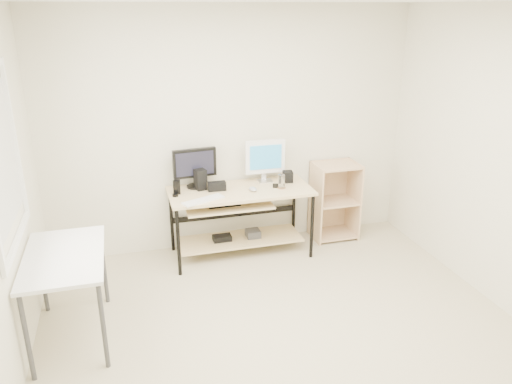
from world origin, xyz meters
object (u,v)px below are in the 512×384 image
at_px(desk, 238,208).
at_px(black_monitor, 195,165).
at_px(side_table, 65,264).
at_px(shelf_unit, 333,200).
at_px(white_imac, 265,158).
at_px(audio_controller, 177,187).

xyz_separation_m(desk, black_monitor, (-0.41, 0.20, 0.45)).
height_order(side_table, shelf_unit, shelf_unit).
bearing_deg(black_monitor, side_table, -140.43).
bearing_deg(side_table, white_imac, 31.64).
distance_m(black_monitor, white_imac, 0.77).
xyz_separation_m(side_table, white_imac, (2.00, 1.23, 0.35)).
bearing_deg(white_imac, shelf_unit, -0.25).
bearing_deg(black_monitor, audio_controller, -151.12).
bearing_deg(shelf_unit, white_imac, 179.00).
bearing_deg(audio_controller, desk, 5.43).
distance_m(desk, side_table, 1.97).
bearing_deg(side_table, black_monitor, 45.47).
xyz_separation_m(desk, white_imac, (0.35, 0.17, 0.48)).
height_order(black_monitor, audio_controller, black_monitor).
height_order(desk, audio_controller, audio_controller).
relative_size(side_table, audio_controller, 6.86).
bearing_deg(side_table, audio_controller, 47.33).
height_order(side_table, black_monitor, black_monitor).
relative_size(white_imac, audio_controller, 3.21).
distance_m(white_imac, audio_controller, 1.01).
relative_size(shelf_unit, audio_controller, 6.17).
bearing_deg(desk, white_imac, 26.53).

